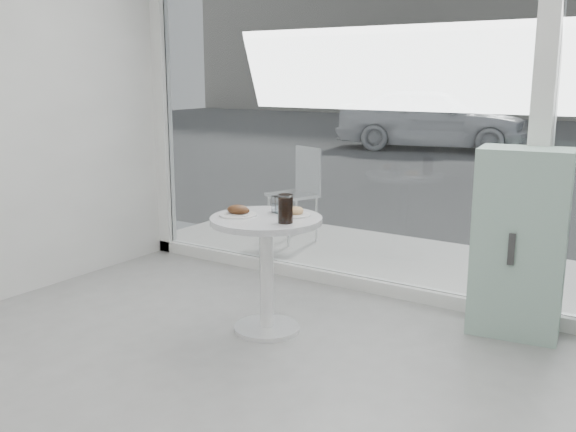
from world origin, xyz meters
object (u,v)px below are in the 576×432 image
Objects in this scene: plate_fritter at (238,212)px; water_tumbler_b at (280,206)px; mint_cabinet at (520,242)px; cola_glass at (285,209)px; car_white at (431,118)px; water_tumbler_a at (276,205)px; main_table at (266,250)px; plate_donut at (294,213)px; patio_chair at (299,188)px.

plate_fritter is 2.14× the size of water_tumbler_b.
water_tumbler_b is at bearing -159.33° from mint_cabinet.
cola_glass reaches higher than plate_fritter.
car_white is 38.82× the size of water_tumbler_a.
main_table is 7.25× the size of water_tumbler_a.
car_white is 11.10m from plate_fritter.
main_table is 3.17× the size of plate_fritter.
plate_donut is 1.98× the size of water_tumbler_a.
main_table is 3.67× the size of plate_donut.
water_tumbler_a is (2.98, -10.50, 0.11)m from car_white.
water_tumbler_b is at bearing -17.28° from water_tumbler_a.
patio_chair is 4.37× the size of plate_donut.
plate_donut is 0.16m from water_tumbler_a.
mint_cabinet is 10.68× the size of water_tumbler_b.
patio_chair reaches higher than plate_fritter.
water_tumbler_b is at bearing 130.87° from cola_glass.
car_white is (-4.38, 9.78, 0.10)m from mint_cabinet.
cola_glass reaches higher than plate_donut.
cola_glass is (-1.17, -0.95, 0.25)m from mint_cabinet.
water_tumbler_b reaches higher than main_table.
water_tumbler_a is at bearing -160.37° from mint_cabinet.
water_tumbler_a is 0.32m from cola_glass.
cola_glass is at bearing -71.52° from plate_donut.
car_white is (-2.00, 8.67, 0.13)m from patio_chair.
plate_fritter is (2.85, -10.73, 0.09)m from car_white.
plate_donut is at bearing -176.64° from car_white.
main_table is 0.37m from cola_glass.
cola_glass is at bearing -19.42° from main_table.
plate_fritter is 1.16× the size of plate_donut.
patio_chair is at bearing 117.10° from main_table.
plate_donut is at bearing -156.53° from mint_cabinet.
water_tumbler_a reaches higher than plate_donut.
plate_fritter is (0.85, -2.06, 0.23)m from patio_chair.
water_tumbler_b reaches higher than plate_donut.
mint_cabinet reaches higher than water_tumbler_a.
water_tumbler_a is at bearing 100.85° from main_table.
mint_cabinet reaches higher than plate_fritter.
plate_donut is (-1.24, -0.75, 0.18)m from mint_cabinet.
patio_chair reaches higher than cola_glass.
mint_cabinet is 2.63m from patio_chair.
car_white is 19.65× the size of plate_donut.
car_white is 10.92m from water_tumbler_a.
plate_donut is (1.15, -1.86, 0.22)m from patio_chair.
water_tumbler_b reaches higher than plate_fritter.
plate_fritter is 1.37× the size of cola_glass.
main_table is at bearing 21.58° from plate_fritter.
car_white reaches higher than plate_donut.
cola_glass is (0.37, -0.00, 0.06)m from plate_fritter.
water_tumbler_b is (-0.12, 0.02, 0.03)m from plate_donut.
main_table is at bearing -79.15° from water_tumbler_a.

